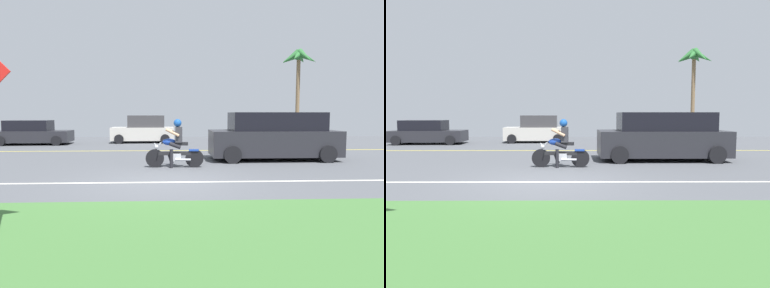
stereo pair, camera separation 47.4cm
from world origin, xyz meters
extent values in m
cube|color=#4C4F54|center=(0.00, 3.00, -0.02)|extent=(56.00, 30.00, 0.04)
cube|color=#3D6B33|center=(0.00, -4.10, 0.03)|extent=(56.00, 3.80, 0.06)
cube|color=silver|center=(0.00, -0.05, 0.00)|extent=(50.40, 0.12, 0.01)
cube|color=yellow|center=(0.00, 7.73, 0.00)|extent=(50.40, 0.12, 0.01)
cylinder|color=black|center=(-0.40, 2.50, 0.30)|extent=(0.61, 0.11, 0.61)
cylinder|color=black|center=(0.92, 2.45, 0.30)|extent=(0.61, 0.11, 0.61)
cylinder|color=#B7BAC1|center=(-0.30, 2.50, 0.56)|extent=(0.28, 0.06, 0.53)
cube|color=black|center=(0.26, 2.47, 0.47)|extent=(1.11, 0.14, 0.12)
cube|color=#B7BAC1|center=(0.31, 2.47, 0.35)|extent=(0.33, 0.22, 0.24)
ellipsoid|color=navy|center=(0.07, 2.48, 0.85)|extent=(0.45, 0.24, 0.22)
cube|color=black|center=(0.46, 2.47, 0.79)|extent=(0.50, 0.24, 0.10)
cube|color=navy|center=(0.90, 2.45, 0.58)|extent=(0.33, 0.17, 0.06)
cylinder|color=#B7BAC1|center=(-0.22, 2.49, 0.81)|extent=(0.06, 0.63, 0.04)
sphere|color=#B7BAC1|center=(-0.34, 2.50, 0.69)|extent=(0.14, 0.14, 0.14)
cylinder|color=#B7BAC1|center=(0.54, 2.34, 0.27)|extent=(0.51, 0.09, 0.07)
cube|color=#2D2D33|center=(0.40, 2.47, 1.10)|extent=(0.24, 0.33, 0.51)
sphere|color=#194C9E|center=(0.36, 2.47, 1.48)|extent=(0.26, 0.26, 0.26)
cylinder|color=black|center=(0.28, 2.58, 0.74)|extent=(0.41, 0.15, 0.26)
cylinder|color=black|center=(0.27, 2.37, 0.74)|extent=(0.41, 0.15, 0.26)
cylinder|color=black|center=(0.15, 2.34, 0.31)|extent=(0.12, 0.12, 0.62)
cylinder|color=black|center=(0.12, 2.60, 0.27)|extent=(0.21, 0.12, 0.34)
cylinder|color=tan|center=(0.20, 2.68, 1.17)|extent=(0.46, 0.11, 0.29)
cylinder|color=tan|center=(0.19, 2.27, 1.17)|extent=(0.46, 0.11, 0.29)
cube|color=#232328|center=(4.08, 4.27, 0.66)|extent=(4.89, 2.00, 0.97)
cube|color=black|center=(4.18, 4.27, 1.49)|extent=(3.52, 1.71, 0.70)
cylinder|color=black|center=(5.83, 5.26, 0.32)|extent=(0.64, 0.22, 0.64)
cylinder|color=black|center=(2.32, 5.24, 0.32)|extent=(0.64, 0.22, 0.64)
cylinder|color=black|center=(5.84, 3.30, 0.32)|extent=(0.64, 0.22, 0.64)
cylinder|color=black|center=(2.34, 3.27, 0.32)|extent=(0.64, 0.22, 0.64)
cylinder|color=black|center=(6.62, 4.28, 0.71)|extent=(0.20, 0.58, 0.58)
cube|color=#232328|center=(-8.00, 11.53, 0.48)|extent=(4.29, 2.03, 0.66)
cube|color=black|center=(-8.25, 11.52, 1.11)|extent=(2.51, 1.68, 0.60)
cylinder|color=black|center=(-9.46, 10.55, 0.28)|extent=(0.57, 0.21, 0.56)
cylinder|color=black|center=(-6.44, 10.71, 0.28)|extent=(0.57, 0.21, 0.56)
cylinder|color=black|center=(-9.56, 12.35, 0.28)|extent=(0.57, 0.21, 0.56)
cylinder|color=black|center=(-6.54, 12.52, 0.28)|extent=(0.57, 0.21, 0.56)
cube|color=beige|center=(-1.76, 12.70, 0.55)|extent=(3.89, 1.90, 0.80)
cube|color=#3B3A3D|center=(-1.53, 12.71, 1.32)|extent=(2.28, 1.60, 0.74)
cylinder|color=black|center=(-0.41, 13.63, 0.28)|extent=(0.57, 0.20, 0.56)
cylinder|color=black|center=(-3.17, 13.54, 0.28)|extent=(0.57, 0.20, 0.56)
cylinder|color=black|center=(-0.35, 11.86, 0.28)|extent=(0.57, 0.20, 0.56)
cylinder|color=black|center=(-3.11, 11.76, 0.28)|extent=(0.57, 0.20, 0.56)
cylinder|color=brown|center=(9.26, 16.03, 3.01)|extent=(0.28, 0.28, 6.03)
sphere|color=#28662D|center=(9.26, 16.03, 6.03)|extent=(0.72, 0.72, 0.72)
cone|color=#28662D|center=(9.91, 16.03, 5.87)|extent=(1.52, 0.53, 1.07)
cone|color=#28662D|center=(9.64, 16.56, 5.87)|extent=(1.30, 1.53, 0.83)
cone|color=#28662D|center=(8.84, 16.52, 5.87)|extent=(1.38, 1.49, 0.95)
cone|color=#28662D|center=(8.63, 15.91, 5.87)|extent=(1.56, 0.79, 1.18)
cone|color=#28662D|center=(8.91, 15.49, 5.87)|extent=(1.26, 1.56, 0.98)
cone|color=#28662D|center=(9.53, 15.45, 5.87)|extent=(1.09, 1.55, 1.23)
camera|label=1|loc=(0.29, -8.85, 1.77)|focal=32.00mm
camera|label=2|loc=(0.76, -8.87, 1.77)|focal=32.00mm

